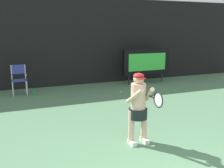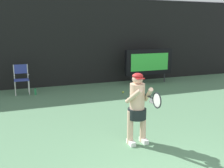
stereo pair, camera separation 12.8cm
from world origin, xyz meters
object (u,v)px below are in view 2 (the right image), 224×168
at_px(scoreboard, 149,62).
at_px(water_bottle, 35,92).
at_px(tennis_racket, 156,100).
at_px(tennis_ball_loose, 123,92).
at_px(tennis_player, 137,105).
at_px(umpire_chair, 21,77).

distance_m(scoreboard, water_bottle, 4.94).
height_order(tennis_racket, tennis_ball_loose, tennis_racket).
xyz_separation_m(scoreboard, tennis_racket, (-3.09, -5.92, 0.11)).
distance_m(tennis_player, tennis_racket, 0.57).
xyz_separation_m(scoreboard, tennis_player, (-3.23, -5.42, -0.12)).
bearing_deg(scoreboard, tennis_racket, -117.53).
height_order(scoreboard, umpire_chair, scoreboard).
distance_m(tennis_player, tennis_ball_loose, 4.47).
xyz_separation_m(tennis_player, tennis_ball_loose, (1.47, 4.15, -0.79)).
relative_size(tennis_player, tennis_ball_loose, 22.16).
bearing_deg(scoreboard, umpire_chair, -179.72).
xyz_separation_m(scoreboard, water_bottle, (-4.86, -0.37, -0.82)).
xyz_separation_m(water_bottle, tennis_racket, (1.77, -5.55, 0.94)).
bearing_deg(water_bottle, umpire_chair, 141.55).
height_order(scoreboard, tennis_player, tennis_player).
relative_size(water_bottle, tennis_racket, 0.44).
relative_size(scoreboard, tennis_ball_loose, 32.35).
xyz_separation_m(umpire_chair, tennis_racket, (2.21, -5.89, 0.44)).
bearing_deg(tennis_racket, umpire_chair, 122.85).
bearing_deg(tennis_player, tennis_racket, -73.85).
height_order(scoreboard, water_bottle, scoreboard).
bearing_deg(tennis_player, umpire_chair, 110.98).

